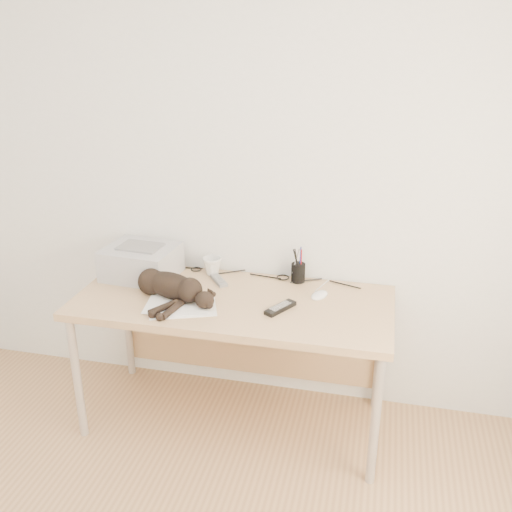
% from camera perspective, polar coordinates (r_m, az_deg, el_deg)
% --- Properties ---
extents(wall_back, '(3.50, 0.00, 3.50)m').
position_cam_1_polar(wall_back, '(3.03, -0.69, 8.19)').
color(wall_back, white).
rests_on(wall_back, floor).
extents(desk, '(1.60, 0.70, 0.74)m').
position_cam_1_polar(desk, '(3.03, -1.87, -5.90)').
color(desk, tan).
rests_on(desk, floor).
extents(printer, '(0.40, 0.35, 0.18)m').
position_cam_1_polar(printer, '(3.18, -11.39, -0.53)').
color(printer, '#A7A7AC').
rests_on(printer, desk).
extents(papers, '(0.40, 0.33, 0.01)m').
position_cam_1_polar(papers, '(2.84, -7.52, -4.96)').
color(papers, white).
rests_on(papers, desk).
extents(cat, '(0.59, 0.41, 0.14)m').
position_cam_1_polar(cat, '(2.91, -8.74, -3.05)').
color(cat, black).
rests_on(cat, desk).
extents(mug, '(0.15, 0.15, 0.10)m').
position_cam_1_polar(mug, '(3.17, -4.41, -1.00)').
color(mug, white).
rests_on(mug, desk).
extents(pen_cup, '(0.08, 0.08, 0.19)m').
position_cam_1_polar(pen_cup, '(3.07, 4.23, -1.63)').
color(pen_cup, black).
rests_on(pen_cup, desk).
extents(remote_grey, '(0.13, 0.16, 0.02)m').
position_cam_1_polar(remote_grey, '(3.08, -3.74, -2.44)').
color(remote_grey, slate).
rests_on(remote_grey, desk).
extents(remote_black, '(0.14, 0.19, 0.02)m').
position_cam_1_polar(remote_black, '(2.78, 2.45, -5.21)').
color(remote_black, black).
rests_on(remote_black, desk).
extents(mouse, '(0.11, 0.14, 0.04)m').
position_cam_1_polar(mouse, '(2.93, 6.37, -3.70)').
color(mouse, white).
rests_on(mouse, desk).
extents(cable_tangle, '(1.36, 0.07, 0.01)m').
position_cam_1_polar(cable_tangle, '(3.16, -0.86, -1.82)').
color(cable_tangle, black).
rests_on(cable_tangle, desk).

